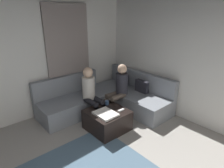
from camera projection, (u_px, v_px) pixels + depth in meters
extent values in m
cube|color=silver|center=(221.00, 66.00, 3.57)|extent=(6.00, 0.12, 2.70)
cube|color=silver|center=(9.00, 62.00, 3.83)|extent=(0.12, 6.00, 2.70)
cube|color=gray|center=(69.00, 59.00, 4.60)|extent=(0.06, 1.10, 2.50)
cube|color=gray|center=(131.00, 99.00, 4.89)|extent=(2.10, 0.85, 0.42)
cube|color=gray|center=(141.00, 80.00, 4.96)|extent=(2.10, 0.14, 0.45)
cube|color=gray|center=(75.00, 105.00, 4.55)|extent=(0.85, 1.70, 0.42)
cube|color=gray|center=(66.00, 84.00, 4.65)|extent=(0.14, 1.70, 0.45)
cube|color=#26262D|center=(122.00, 80.00, 5.24)|extent=(0.36, 0.12, 0.36)
cube|color=#26262D|center=(142.00, 87.00, 4.75)|extent=(0.36, 0.12, 0.36)
cube|color=black|center=(107.00, 120.00, 3.92)|extent=(0.76, 0.76, 0.42)
cube|color=white|center=(106.00, 114.00, 3.70)|extent=(0.44, 0.36, 0.04)
cylinder|color=#334C72|center=(107.00, 103.00, 4.10)|extent=(0.08, 0.08, 0.10)
cube|color=white|center=(121.00, 110.00, 3.85)|extent=(0.05, 0.15, 0.02)
cylinder|color=brown|center=(112.00, 110.00, 4.32)|extent=(0.12, 0.12, 0.42)
cylinder|color=brown|center=(106.00, 107.00, 4.45)|extent=(0.12, 0.12, 0.42)
cylinder|color=brown|center=(118.00, 97.00, 4.35)|extent=(0.12, 0.40, 0.12)
cylinder|color=brown|center=(113.00, 95.00, 4.48)|extent=(0.12, 0.40, 0.12)
cylinder|color=#26262D|center=(122.00, 84.00, 4.45)|extent=(0.28, 0.28, 0.50)
sphere|color=#D8AD8C|center=(122.00, 69.00, 4.32)|extent=(0.22, 0.22, 0.22)
cylinder|color=black|center=(103.00, 114.00, 4.15)|extent=(0.12, 0.12, 0.42)
cylinder|color=black|center=(97.00, 117.00, 4.04)|extent=(0.12, 0.12, 0.42)
cylinder|color=black|center=(98.00, 100.00, 4.20)|extent=(0.40, 0.12, 0.12)
cylinder|color=black|center=(91.00, 102.00, 4.09)|extent=(0.40, 0.12, 0.12)
cylinder|color=beige|center=(89.00, 88.00, 4.20)|extent=(0.28, 0.28, 0.50)
sphere|color=#D8AD8C|center=(88.00, 72.00, 4.07)|extent=(0.22, 0.22, 0.22)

